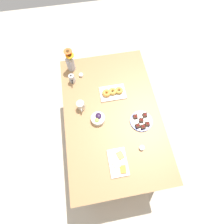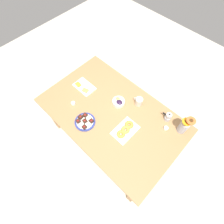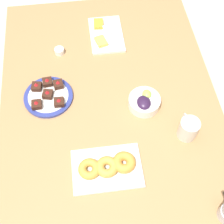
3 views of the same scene
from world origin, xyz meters
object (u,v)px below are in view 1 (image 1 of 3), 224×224
(croissant_platter, at_px, (112,92))
(dessert_plate, at_px, (141,121))
(grape_bowl, at_px, (98,118))
(cheese_platter, at_px, (118,162))
(jam_cup_berry, at_px, (81,75))
(dining_table, at_px, (112,117))
(flower_vase, at_px, (70,63))
(moka_pot, at_px, (72,79))
(jam_cup_honey, at_px, (142,148))
(coffee_mug, at_px, (81,105))

(croissant_platter, bearing_deg, dessert_plate, 30.87)
(grape_bowl, relative_size, cheese_platter, 0.55)
(jam_cup_berry, bearing_deg, dining_table, 26.24)
(dessert_plate, xyz_separation_m, flower_vase, (-0.80, -0.64, 0.08))
(grape_bowl, bearing_deg, croissant_platter, 144.75)
(jam_cup_berry, height_order, moka_pot, moka_pot)
(jam_cup_honey, relative_size, jam_cup_berry, 1.00)
(cheese_platter, height_order, moka_pot, moka_pot)
(grape_bowl, xyz_separation_m, cheese_platter, (0.46, 0.12, -0.02))
(grape_bowl, xyz_separation_m, croissant_platter, (-0.28, 0.20, -0.01))
(dining_table, bearing_deg, jam_cup_berry, -153.76)
(grape_bowl, distance_m, cheese_platter, 0.48)
(cheese_platter, xyz_separation_m, moka_pot, (-0.98, -0.34, 0.04))
(cheese_platter, bearing_deg, croissant_platter, 173.90)
(cheese_platter, relative_size, jam_cup_honey, 5.42)
(croissant_platter, xyz_separation_m, jam_cup_honey, (0.65, 0.17, -0.01))
(dining_table, relative_size, grape_bowl, 11.20)
(grape_bowl, bearing_deg, dessert_plate, 76.82)
(dining_table, distance_m, moka_pot, 0.62)
(coffee_mug, height_order, croissant_platter, coffee_mug)
(croissant_platter, distance_m, jam_cup_honey, 0.67)
(dining_table, relative_size, coffee_mug, 13.66)
(cheese_platter, bearing_deg, flower_vase, -164.16)
(flower_vase, bearing_deg, jam_cup_honey, 28.31)
(jam_cup_berry, bearing_deg, cheese_platter, 12.69)
(croissant_platter, bearing_deg, jam_cup_honey, 14.41)
(cheese_platter, bearing_deg, dessert_plate, 139.48)
(cheese_platter, distance_m, flower_vase, 1.22)
(cheese_platter, height_order, flower_vase, flower_vase)
(cheese_platter, relative_size, croissant_platter, 0.93)
(jam_cup_berry, relative_size, dessert_plate, 0.21)
(dining_table, height_order, flower_vase, flower_vase)
(dining_table, distance_m, croissant_platter, 0.27)
(dining_table, bearing_deg, flower_vase, -151.37)
(jam_cup_honey, height_order, jam_cup_berry, same)
(cheese_platter, bearing_deg, moka_pot, -161.03)
(dining_table, relative_size, flower_vase, 5.93)
(croissant_platter, bearing_deg, flower_vase, -135.67)
(cheese_platter, distance_m, croissant_platter, 0.75)
(coffee_mug, bearing_deg, jam_cup_honey, 44.18)
(coffee_mug, xyz_separation_m, moka_pot, (-0.35, -0.06, -0.00))
(coffee_mug, bearing_deg, dining_table, 67.44)
(grape_bowl, xyz_separation_m, flower_vase, (-0.70, -0.21, 0.07))
(croissant_platter, relative_size, jam_cup_berry, 5.83)
(dining_table, relative_size, jam_cup_honey, 33.33)
(dining_table, relative_size, dessert_plate, 7.07)
(dessert_plate, distance_m, flower_vase, 1.03)
(cheese_platter, xyz_separation_m, jam_cup_berry, (-1.04, -0.23, 0.00))
(coffee_mug, xyz_separation_m, croissant_platter, (-0.12, 0.35, -0.03))
(croissant_platter, xyz_separation_m, jam_cup_berry, (-0.30, -0.31, -0.01))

